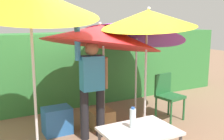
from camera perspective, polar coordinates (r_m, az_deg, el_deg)
ground_plane at (r=4.60m, az=1.83°, el=-14.24°), size 24.00×24.00×0.00m
hedge_row at (r=6.19m, az=-7.99°, el=0.29°), size 8.00×0.70×1.65m
umbrella_rainbow at (r=4.53m, az=-2.23°, el=7.47°), size 2.10×2.06×2.11m
umbrella_orange at (r=3.52m, az=-16.78°, el=14.03°), size 1.69×1.72×2.49m
umbrella_yellow at (r=4.31m, az=7.70°, el=10.87°), size 1.56×1.55×2.21m
umbrella_navy at (r=5.35m, az=4.82°, el=8.76°), size 2.12×2.05×2.33m
person_vendor at (r=4.30m, az=-4.30°, el=-2.81°), size 0.55×0.24×1.88m
chair_plastic at (r=5.35m, az=11.83°, el=-4.97°), size 0.51×0.51×0.89m
cooler_box at (r=4.76m, az=-11.68°, el=-10.55°), size 0.47×0.35×0.46m
crate_cardboard at (r=4.96m, az=-2.35°, el=-10.32°), size 0.42×0.39×0.31m
folding_table at (r=3.03m, az=5.84°, el=-14.25°), size 0.80×0.60×0.76m
bottle_water at (r=2.99m, az=4.47°, el=-10.26°), size 0.07×0.07×0.24m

